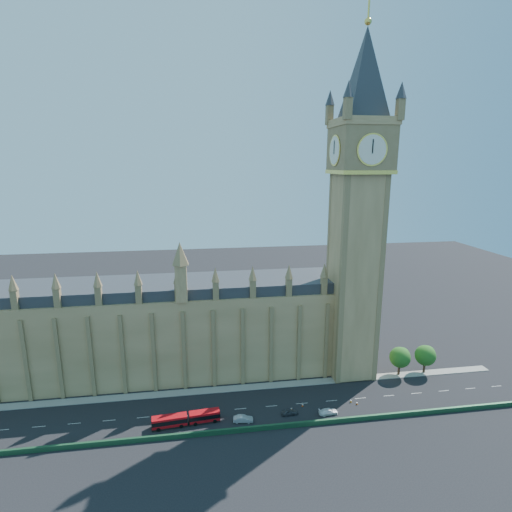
{
  "coord_description": "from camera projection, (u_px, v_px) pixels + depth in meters",
  "views": [
    {
      "loc": [
        -5.35,
        -89.41,
        60.49
      ],
      "look_at": [
        9.46,
        10.0,
        37.34
      ],
      "focal_mm": 28.0,
      "sensor_mm": 36.0,
      "label": 1
    }
  ],
  "objects": [
    {
      "name": "ground",
      "position": [
        225.0,
        410.0,
        100.52
      ],
      "size": [
        400.0,
        400.0,
        0.0
      ],
      "primitive_type": "plane",
      "color": "black",
      "rests_on": "ground"
    },
    {
      "name": "palace_westminster",
      "position": [
        132.0,
        330.0,
        115.03
      ],
      "size": [
        120.0,
        20.0,
        28.0
      ],
      "color": "olive",
      "rests_on": "ground"
    },
    {
      "name": "elizabeth_tower",
      "position": [
        359.0,
        187.0,
        107.22
      ],
      "size": [
        20.59,
        20.59,
        105.0
      ],
      "color": "olive",
      "rests_on": "ground"
    },
    {
      "name": "bridge_parapet",
      "position": [
        228.0,
        431.0,
        91.71
      ],
      "size": [
        160.0,
        0.6,
        1.2
      ],
      "primitive_type": "cube",
      "color": "#1E4C2D",
      "rests_on": "ground"
    },
    {
      "name": "kerb_north",
      "position": [
        222.0,
        389.0,
        109.66
      ],
      "size": [
        160.0,
        3.0,
        0.16
      ],
      "primitive_type": "cube",
      "color": "gray",
      "rests_on": "ground"
    },
    {
      "name": "tree_east_near",
      "position": [
        401.0,
        357.0,
        116.47
      ],
      "size": [
        6.0,
        6.0,
        8.5
      ],
      "color": "#382619",
      "rests_on": "ground"
    },
    {
      "name": "tree_east_far",
      "position": [
        426.0,
        355.0,
        117.62
      ],
      "size": [
        6.0,
        6.0,
        8.5
      ],
      "color": "#382619",
      "rests_on": "ground"
    },
    {
      "name": "red_bus",
      "position": [
        186.0,
        419.0,
        94.78
      ],
      "size": [
        16.11,
        3.8,
        2.71
      ],
      "rotation": [
        0.0,
        0.0,
        0.09
      ],
      "color": "#BB0C12",
      "rests_on": "ground"
    },
    {
      "name": "car_grey",
      "position": [
        290.0,
        412.0,
        98.61
      ],
      "size": [
        4.04,
        1.77,
        1.35
      ],
      "primitive_type": "imported",
      "rotation": [
        0.0,
        0.0,
        1.61
      ],
      "color": "#3C3E44",
      "rests_on": "ground"
    },
    {
      "name": "car_silver",
      "position": [
        243.0,
        419.0,
        95.81
      ],
      "size": [
        4.97,
        2.31,
        1.58
      ],
      "primitive_type": "imported",
      "rotation": [
        0.0,
        0.0,
        1.43
      ],
      "color": "#A8ABB0",
      "rests_on": "ground"
    },
    {
      "name": "car_white",
      "position": [
        328.0,
        412.0,
        98.81
      ],
      "size": [
        4.99,
        2.39,
        1.4
      ],
      "primitive_type": "imported",
      "rotation": [
        0.0,
        0.0,
        1.66
      ],
      "color": "white",
      "rests_on": "ground"
    },
    {
      "name": "cone_a",
      "position": [
        303.0,
        405.0,
        102.04
      ],
      "size": [
        0.51,
        0.51,
        0.77
      ],
      "rotation": [
        0.0,
        0.0,
        0.06
      ],
      "color": "black",
      "rests_on": "ground"
    },
    {
      "name": "cone_b",
      "position": [
        351.0,
        401.0,
        103.8
      ],
      "size": [
        0.54,
        0.54,
        0.78
      ],
      "rotation": [
        0.0,
        0.0,
        -0.11
      ],
      "color": "black",
      "rests_on": "ground"
    },
    {
      "name": "cone_c",
      "position": [
        291.0,
        409.0,
        100.41
      ],
      "size": [
        0.49,
        0.49,
        0.77
      ],
      "rotation": [
        0.0,
        0.0,
        -0.02
      ],
      "color": "black",
      "rests_on": "ground"
    },
    {
      "name": "cone_d",
      "position": [
        357.0,
        403.0,
        102.87
      ],
      "size": [
        0.58,
        0.58,
        0.73
      ],
      "rotation": [
        0.0,
        0.0,
        -0.3
      ],
      "color": "black",
      "rests_on": "ground"
    }
  ]
}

